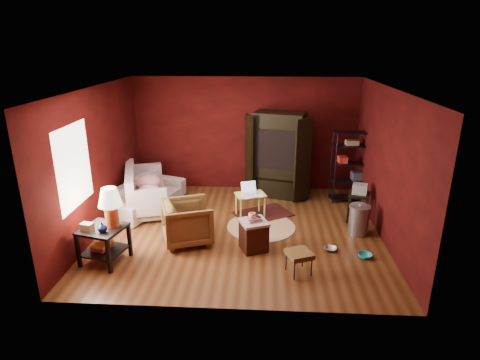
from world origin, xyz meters
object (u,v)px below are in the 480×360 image
at_px(side_table, 107,218).
at_px(tv_armoire, 278,154).
at_px(sofa, 146,190).
at_px(armchair, 187,220).
at_px(laptop_desk, 250,196).
at_px(wire_shelving, 350,164).
at_px(hamper, 254,235).

bearing_deg(side_table, tv_armoire, 47.97).
bearing_deg(sofa, tv_armoire, -53.12).
height_order(armchair, laptop_desk, armchair).
height_order(side_table, laptop_desk, side_table).
relative_size(tv_armoire, wire_shelving, 1.22).
bearing_deg(armchair, side_table, 102.68).
xyz_separation_m(side_table, hamper, (2.45, 0.53, -0.50)).
height_order(laptop_desk, wire_shelving, wire_shelving).
distance_m(side_table, tv_armoire, 4.40).
relative_size(armchair, laptop_desk, 1.17).
bearing_deg(armchair, wire_shelving, -75.92).
bearing_deg(hamper, sofa, 144.20).
height_order(hamper, wire_shelving, wire_shelving).
bearing_deg(laptop_desk, wire_shelving, 4.95).
xyz_separation_m(laptop_desk, wire_shelving, (2.27, 1.04, 0.45)).
height_order(tv_armoire, wire_shelving, tv_armoire).
relative_size(laptop_desk, wire_shelving, 0.45).
bearing_deg(laptop_desk, hamper, -105.13).
height_order(side_table, tv_armoire, tv_armoire).
bearing_deg(laptop_desk, side_table, -159.50).
bearing_deg(sofa, side_table, -160.40).
bearing_deg(wire_shelving, laptop_desk, -161.98).
distance_m(armchair, laptop_desk, 1.66).
distance_m(side_table, hamper, 2.56).
height_order(hamper, tv_armoire, tv_armoire).
distance_m(sofa, hamper, 3.05).
bearing_deg(hamper, tv_armoire, 79.78).
relative_size(hamper, tv_armoire, 0.32).
bearing_deg(tv_armoire, laptop_desk, -99.54).
bearing_deg(wire_shelving, hamper, -137.58).
xyz_separation_m(sofa, tv_armoire, (2.97, 0.95, 0.65)).
distance_m(sofa, armchair, 1.98).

